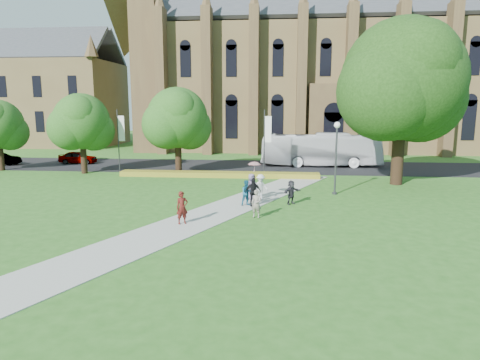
# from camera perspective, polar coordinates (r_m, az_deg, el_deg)

# --- Properties ---
(ground) EXTENTS (160.00, 160.00, 0.00)m
(ground) POSITION_cam_1_polar(r_m,az_deg,el_deg) (25.61, -2.65, -4.57)
(ground) COLOR #295D1C
(ground) RESTS_ON ground
(road) EXTENTS (160.00, 10.00, 0.02)m
(road) POSITION_cam_1_polar(r_m,az_deg,el_deg) (45.13, 0.92, 1.83)
(road) COLOR black
(road) RESTS_ON ground
(footpath) EXTENTS (15.58, 28.54, 0.04)m
(footpath) POSITION_cam_1_polar(r_m,az_deg,el_deg) (26.57, -2.35, -3.99)
(footpath) COLOR #B2B2A8
(footpath) RESTS_ON ground
(flower_hedge) EXTENTS (18.00, 1.40, 0.45)m
(flower_hedge) POSITION_cam_1_polar(r_m,az_deg,el_deg) (38.64, -2.84, 0.75)
(flower_hedge) COLOR #B58F24
(flower_hedge) RESTS_ON ground
(cathedral) EXTENTS (52.60, 18.25, 28.00)m
(cathedral) POSITION_cam_1_polar(r_m,az_deg,el_deg) (64.92, 11.58, 15.61)
(cathedral) COLOR brown
(cathedral) RESTS_ON ground
(building_west) EXTENTS (22.00, 14.00, 18.30)m
(building_west) POSITION_cam_1_polar(r_m,az_deg,el_deg) (76.44, -24.45, 11.22)
(building_west) COLOR brown
(building_west) RESTS_ON ground
(streetlamp) EXTENTS (0.44, 0.44, 5.24)m
(streetlamp) POSITION_cam_1_polar(r_m,az_deg,el_deg) (31.44, 12.71, 4.03)
(streetlamp) COLOR #38383D
(streetlamp) RESTS_ON ground
(large_tree) EXTENTS (9.60, 9.60, 13.20)m
(large_tree) POSITION_cam_1_polar(r_m,az_deg,el_deg) (36.82, 20.86, 12.37)
(large_tree) COLOR #332114
(large_tree) RESTS_ON ground
(street_tree_0) EXTENTS (5.20, 5.20, 7.50)m
(street_tree_0) POSITION_cam_1_polar(r_m,az_deg,el_deg) (42.79, -20.38, 7.30)
(street_tree_0) COLOR #332114
(street_tree_0) RESTS_ON ground
(street_tree_1) EXTENTS (5.60, 5.60, 8.05)m
(street_tree_1) POSITION_cam_1_polar(r_m,az_deg,el_deg) (40.20, -8.35, 8.18)
(street_tree_1) COLOR #332114
(street_tree_1) RESTS_ON ground
(banner_pole_0) EXTENTS (0.70, 0.10, 6.00)m
(banner_pole_0) POSITION_cam_1_polar(r_m,az_deg,el_deg) (39.87, 3.42, 5.61)
(banner_pole_0) COLOR #38383D
(banner_pole_0) RESTS_ON ground
(banner_pole_1) EXTENTS (0.70, 0.10, 6.00)m
(banner_pole_1) POSITION_cam_1_polar(r_m,az_deg,el_deg) (42.73, -15.78, 5.55)
(banner_pole_1) COLOR #38383D
(banner_pole_1) RESTS_ON ground
(tour_coach) EXTENTS (12.54, 2.93, 3.49)m
(tour_coach) POSITION_cam_1_polar(r_m,az_deg,el_deg) (45.99, 10.69, 4.01)
(tour_coach) COLOR silver
(tour_coach) RESTS_ON road
(car_0) EXTENTS (4.10, 1.79, 1.37)m
(car_0) POSITION_cam_1_polar(r_m,az_deg,el_deg) (50.49, -20.81, 2.85)
(car_0) COLOR gray
(car_0) RESTS_ON road
(car_1) EXTENTS (4.28, 2.30, 1.34)m
(car_1) POSITION_cam_1_polar(r_m,az_deg,el_deg) (52.64, -29.38, 2.46)
(car_1) COLOR gray
(car_1) RESTS_ON road
(pedestrian_0) EXTENTS (0.78, 0.70, 1.80)m
(pedestrian_0) POSITION_cam_1_polar(r_m,az_deg,el_deg) (23.42, -7.73, -3.68)
(pedestrian_0) COLOR #4C1611
(pedestrian_0) RESTS_ON footpath
(pedestrian_1) EXTENTS (0.98, 0.88, 1.65)m
(pedestrian_1) POSITION_cam_1_polar(r_m,az_deg,el_deg) (27.40, 0.94, -1.74)
(pedestrian_1) COLOR #175574
(pedestrian_1) RESTS_ON footpath
(pedestrian_2) EXTENTS (1.29, 1.12, 1.74)m
(pedestrian_2) POSITION_cam_1_polar(r_m,az_deg,el_deg) (29.20, 2.75, -0.92)
(pedestrian_2) COLOR silver
(pedestrian_2) RESTS_ON footpath
(pedestrian_3) EXTENTS (1.16, 0.79, 1.82)m
(pedestrian_3) POSITION_cam_1_polar(r_m,az_deg,el_deg) (27.29, 1.74, -1.60)
(pedestrian_3) COLOR black
(pedestrian_3) RESTS_ON footpath
(pedestrian_4) EXTENTS (1.00, 1.01, 1.76)m
(pedestrian_4) POSITION_cam_1_polar(r_m,az_deg,el_deg) (29.30, 1.56, -0.85)
(pedestrian_4) COLOR slate
(pedestrian_4) RESTS_ON footpath
(pedestrian_5) EXTENTS (1.38, 1.31, 1.56)m
(pedestrian_5) POSITION_cam_1_polar(r_m,az_deg,el_deg) (28.05, 6.84, -1.62)
(pedestrian_5) COLOR #27252D
(pedestrian_5) RESTS_ON footpath
(pedestrian_6) EXTENTS (0.64, 0.47, 1.61)m
(pedestrian_6) POSITION_cam_1_polar(r_m,az_deg,el_deg) (24.57, 2.21, -3.17)
(pedestrian_6) COLOR gray
(pedestrian_6) RESTS_ON footpath
(parasol) EXTENTS (1.04, 1.04, 0.73)m
(parasol) POSITION_cam_1_polar(r_m,az_deg,el_deg) (29.17, 1.94, 1.59)
(parasol) COLOR #CF9792
(parasol) RESTS_ON pedestrian_4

